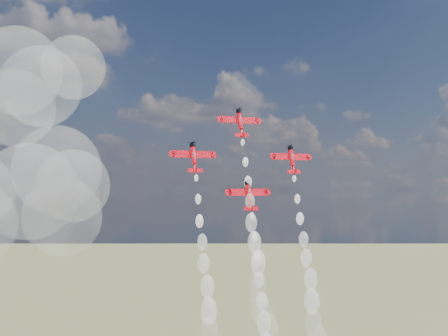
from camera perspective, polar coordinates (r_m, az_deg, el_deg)
name	(u,v)px	position (r m, az deg, el deg)	size (l,w,h in m)	color
plane_lead	(240,122)	(170.54, 1.48, 4.20)	(11.49, 4.47, 8.04)	red
plane_left	(194,157)	(161.47, -2.79, 1.03)	(11.49, 4.47, 8.04)	red
plane_right	(292,159)	(174.21, 6.22, 0.82)	(11.49, 4.47, 8.04)	red
plane_slot	(249,195)	(164.68, 2.30, -2.47)	(11.49, 4.47, 8.04)	red
smoke_trail_lead	(260,289)	(160.90, 3.33, -11.00)	(5.90, 16.63, 50.83)	white
smoke_trail_left	(211,335)	(154.39, -1.24, -15.06)	(5.23, 15.61, 50.78)	white
smoke_trail_right	(315,324)	(167.42, 8.35, -13.95)	(5.18, 15.76, 50.49)	white
drifted_smoke_cloud	(7,143)	(153.77, -19.25, 2.21)	(64.07, 38.88, 57.08)	white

